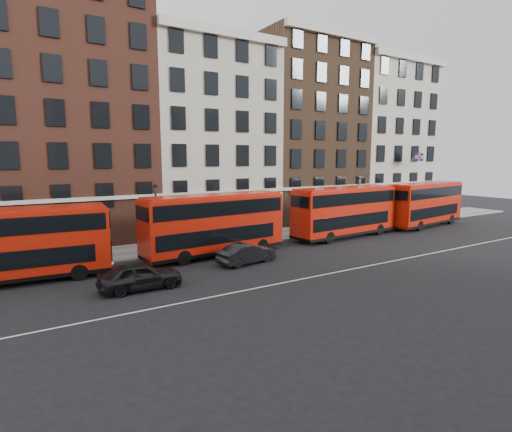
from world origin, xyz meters
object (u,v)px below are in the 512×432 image
bus_b (214,223)px  bus_d (425,203)px  bus_a (12,244)px  car_rear (140,276)px  car_front (247,253)px  traffic_light (416,202)px  bus_c (345,211)px

bus_b → bus_d: (25.29, -0.00, 0.02)m
bus_a → car_rear: (6.12, -5.01, -1.62)m
bus_a → car_front: 14.60m
bus_a → bus_d: size_ratio=0.94×
bus_b → bus_d: bearing=-4.5°
bus_d → car_front: size_ratio=2.62×
bus_a → bus_b: size_ratio=0.95×
traffic_light → bus_c: bearing=-171.4°
bus_c → traffic_light: bus_c is taller
bus_a → bus_c: 26.59m
bus_b → car_rear: bus_b is taller
bus_b → bus_d: size_ratio=0.99×
bus_c → traffic_light: (12.95, 1.96, -0.10)m
bus_b → car_front: (0.96, -3.29, -1.80)m
traffic_light → bus_b: bearing=-175.8°
bus_b → car_front: bus_b is taller
bus_c → bus_d: bearing=-4.2°
bus_c → car_rear: (-20.47, -5.01, -1.75)m
bus_d → bus_b: bearing=172.1°
bus_b → car_rear: (-7.05, -5.01, -1.73)m
car_rear → car_front: size_ratio=1.06×
bus_b → bus_d: 25.29m
bus_d → car_front: 24.62m
bus_b → bus_c: 13.43m
bus_d → traffic_light: size_ratio=3.53×
bus_b → bus_c: (13.43, 0.00, 0.02)m
bus_a → bus_b: bus_b is taller
bus_a → car_rear: bus_a is taller
bus_c → traffic_light: bearing=4.4°
bus_a → bus_b: (13.17, -0.01, 0.11)m
car_front → traffic_light: 26.01m
bus_c → bus_d: bus_c is taller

